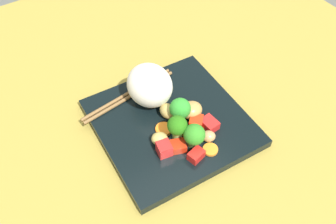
{
  "coord_description": "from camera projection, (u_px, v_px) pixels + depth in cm",
  "views": [
    {
      "loc": [
        -34.27,
        23.25,
        53.0
      ],
      "look_at": [
        0.44,
        0.39,
        3.7
      ],
      "focal_mm": 39.25,
      "sensor_mm": 36.0,
      "label": 1
    }
  ],
  "objects": [
    {
      "name": "pepper_chunk_1",
      "position": [
        178.0,
        146.0,
        0.61
      ],
      "size": [
        3.05,
        3.28,
        1.48
      ],
      "primitive_type": "cube",
      "rotation": [
        0.0,
        0.0,
        4.36
      ],
      "color": "red",
      "rests_on": "square_plate"
    },
    {
      "name": "chicken_piece_3",
      "position": [
        191.0,
        110.0,
        0.66
      ],
      "size": [
        4.04,
        4.4,
        2.83
      ],
      "primitive_type": "ellipsoid",
      "rotation": [
        0.0,
        0.0,
        1.45
      ],
      "color": "#B78B49",
      "rests_on": "square_plate"
    },
    {
      "name": "pepper_chunk_3",
      "position": [
        196.0,
        155.0,
        0.6
      ],
      "size": [
        2.43,
        2.99,
        1.6
      ],
      "primitive_type": "cube",
      "rotation": [
        0.0,
        0.0,
        1.8
      ],
      "color": "red",
      "rests_on": "square_plate"
    },
    {
      "name": "ground_plane",
      "position": [
        171.0,
        129.0,
        0.68
      ],
      "size": [
        110.0,
        110.0,
        2.0
      ],
      "primitive_type": "cube",
      "color": "olive"
    },
    {
      "name": "square_plate",
      "position": [
        171.0,
        123.0,
        0.67
      ],
      "size": [
        26.91,
        26.91,
        1.7
      ],
      "primitive_type": "cube",
      "rotation": [
        0.0,
        0.0,
        -0.06
      ],
      "color": "black",
      "rests_on": "ground_plane"
    },
    {
      "name": "broccoli_floret_1",
      "position": [
        177.0,
        127.0,
        0.61
      ],
      "size": [
        3.41,
        3.41,
        5.52
      ],
      "color": "#74A24B",
      "rests_on": "square_plate"
    },
    {
      "name": "carrot_slice_1",
      "position": [
        164.0,
        129.0,
        0.64
      ],
      "size": [
        3.44,
        3.44,
        0.57
      ],
      "primitive_type": "cylinder",
      "rotation": [
        0.0,
        0.0,
        4.51
      ],
      "color": "orange",
      "rests_on": "square_plate"
    },
    {
      "name": "carrot_slice_0",
      "position": [
        187.0,
        132.0,
        0.64
      ],
      "size": [
        3.27,
        3.27,
        0.57
      ],
      "primitive_type": "cylinder",
      "rotation": [
        0.0,
        0.0,
        5.56
      ],
      "color": "orange",
      "rests_on": "square_plate"
    },
    {
      "name": "chicken_piece_1",
      "position": [
        160.0,
        139.0,
        0.62
      ],
      "size": [
        3.45,
        3.6,
        2.08
      ],
      "primitive_type": "ellipsoid",
      "rotation": [
        0.0,
        0.0,
        4.23
      ],
      "color": "tan",
      "rests_on": "square_plate"
    },
    {
      "name": "carrot_slice_2",
      "position": [
        210.0,
        150.0,
        0.61
      ],
      "size": [
        3.57,
        3.57,
        0.45
      ],
      "primitive_type": "cylinder",
      "rotation": [
        0.0,
        0.0,
        0.97
      ],
      "color": "orange",
      "rests_on": "square_plate"
    },
    {
      "name": "broccoli_floret_2",
      "position": [
        193.0,
        136.0,
        0.6
      ],
      "size": [
        3.64,
        3.64,
        5.18
      ],
      "color": "#66A853",
      "rests_on": "square_plate"
    },
    {
      "name": "chicken_piece_2",
      "position": [
        208.0,
        136.0,
        0.62
      ],
      "size": [
        3.11,
        3.19,
        1.84
      ],
      "primitive_type": "ellipsoid",
      "rotation": [
        0.0,
        0.0,
        4.11
      ],
      "color": "tan",
      "rests_on": "square_plate"
    },
    {
      "name": "chicken_piece_0",
      "position": [
        168.0,
        111.0,
        0.66
      ],
      "size": [
        3.51,
        2.79,
        2.6
      ],
      "primitive_type": "ellipsoid",
      "rotation": [
        0.0,
        0.0,
        0.07
      ],
      "color": "tan",
      "rests_on": "square_plate"
    },
    {
      "name": "chopstick_pair",
      "position": [
        129.0,
        95.0,
        0.69
      ],
      "size": [
        3.77,
        20.29,
        0.66
      ],
      "rotation": [
        0.0,
        0.0,
        1.68
      ],
      "color": "brown",
      "rests_on": "square_plate"
    },
    {
      "name": "rice_mound",
      "position": [
        150.0,
        85.0,
        0.66
      ],
      "size": [
        10.48,
        9.85,
        8.15
      ],
      "primitive_type": "ellipsoid",
      "rotation": [
        0.0,
        0.0,
        3.43
      ],
      "color": "white",
      "rests_on": "square_plate"
    },
    {
      "name": "broccoli_floret_0",
      "position": [
        180.0,
        109.0,
        0.63
      ],
      "size": [
        3.76,
        3.76,
        5.2
      ],
      "color": "#72BB5E",
      "rests_on": "square_plate"
    },
    {
      "name": "pepper_chunk_2",
      "position": [
        196.0,
        122.0,
        0.65
      ],
      "size": [
        3.39,
        3.39,
        1.7
      ],
      "primitive_type": "cube",
      "rotation": [
        0.0,
        0.0,
        5.52
      ],
      "color": "red",
      "rests_on": "square_plate"
    },
    {
      "name": "pepper_chunk_4",
      "position": [
        164.0,
        149.0,
        0.6
      ],
      "size": [
        2.68,
        2.64,
        2.3
      ],
      "primitive_type": "cube",
      "rotation": [
        0.0,
        0.0,
        2.96
      ],
      "color": "red",
      "rests_on": "square_plate"
    },
    {
      "name": "pepper_chunk_0",
      "position": [
        209.0,
        124.0,
        0.64
      ],
      "size": [
        3.18,
        2.62,
        1.6
      ],
      "primitive_type": "cube",
      "rotation": [
        0.0,
        0.0,
        0.08
      ],
      "color": "red",
      "rests_on": "square_plate"
    }
  ]
}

